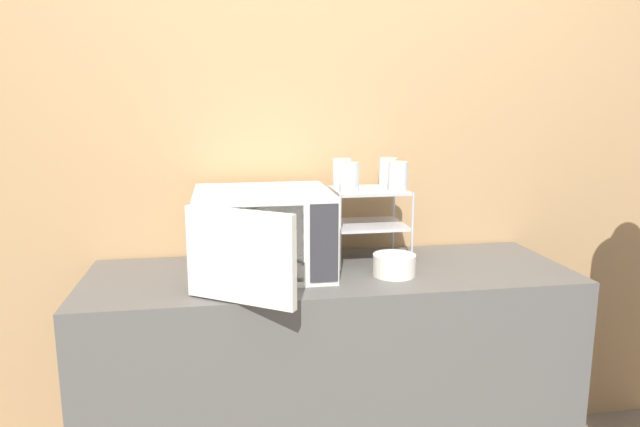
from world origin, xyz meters
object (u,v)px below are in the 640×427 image
Objects in this scene: microwave at (262,233)px; glass_back_left at (342,173)px; glass_back_right at (388,172)px; dish_rack at (369,209)px; glass_front_right at (398,176)px; bowl at (394,265)px; glass_front_left at (349,177)px.

microwave is 0.44m from glass_back_left.
dish_rack is at bearing -143.24° from glass_back_right.
glass_back_left is (-0.19, 0.00, 0.00)m from glass_back_right.
glass_front_right is at bearing -39.14° from glass_back_left.
glass_back_left is (-0.09, 0.07, 0.14)m from dish_rack.
glass_back_right is at bearing 87.71° from glass_front_right.
microwave is at bearing -150.78° from glass_back_left.
dish_rack is 1.87× the size of bowl.
glass_front_left is 0.73× the size of bowl.
glass_front_left reaches higher than dish_rack.
microwave is at bearing -165.07° from dish_rack.
bowl is at bearing -65.51° from glass_back_left.
glass_front_right is at bearing -92.29° from glass_back_right.
glass_back_left is (0.34, 0.19, 0.19)m from microwave.
glass_back_left is at bearing 141.45° from dish_rack.
glass_back_left reaches higher than microwave.
dish_rack is at bearing 100.63° from bowl.
microwave reaches higher than dish_rack.
microwave is 0.57m from glass_front_right.
glass_back_right is (0.54, 0.19, 0.19)m from microwave.
glass_back_right is 0.43m from bowl.
glass_back_left is at bearing 140.86° from glass_front_right.
glass_front_left is at bearing 179.53° from glass_front_right.
glass_front_right reaches higher than dish_rack.
bowl is at bearing -12.68° from microwave.
glass_front_left is (-0.10, -0.08, 0.14)m from dish_rack.
glass_back_left is at bearing 29.22° from microwave.
glass_front_left is 1.00× the size of glass_back_right.
glass_back_left is at bearing 179.93° from glass_back_right.
glass_back_right reaches higher than dish_rack.
glass_back_left is (0.00, 0.15, 0.00)m from glass_front_left.
bowl is at bearing -46.39° from glass_front_left.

